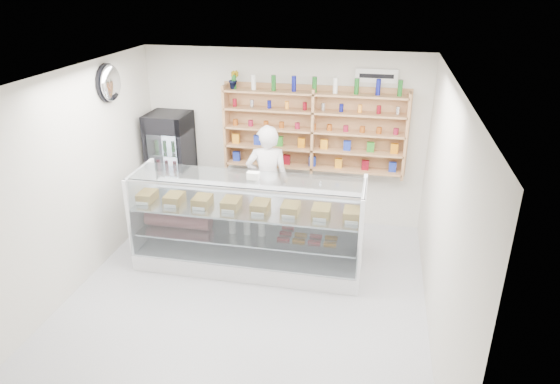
# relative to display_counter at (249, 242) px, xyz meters

# --- Properties ---
(room) EXTENTS (5.00, 5.00, 5.00)m
(room) POSITION_rel_display_counter_xyz_m (0.17, -0.85, 1.03)
(room) COLOR #A9A9AE
(room) RESTS_ON ground
(display_counter) EXTENTS (3.14, 0.94, 1.37)m
(display_counter) POSITION_rel_display_counter_xyz_m (0.00, 0.00, 0.00)
(display_counter) COLOR white
(display_counter) RESTS_ON floor
(shop_worker) EXTENTS (0.74, 0.57, 1.79)m
(shop_worker) POSITION_rel_display_counter_xyz_m (0.05, 1.00, 0.53)
(shop_worker) COLOR silver
(shop_worker) RESTS_ON floor
(drinks_cooler) EXTENTS (0.66, 0.64, 1.80)m
(drinks_cooler) POSITION_rel_display_counter_xyz_m (-1.64, 1.29, 0.53)
(drinks_cooler) COLOR black
(drinks_cooler) RESTS_ON floor
(wall_shelving) EXTENTS (2.84, 0.28, 1.33)m
(wall_shelving) POSITION_rel_display_counter_xyz_m (0.67, 1.49, 1.22)
(wall_shelving) COLOR #A97A50
(wall_shelving) RESTS_ON back_wall
(potted_plant) EXTENTS (0.16, 0.13, 0.29)m
(potted_plant) POSITION_rel_display_counter_xyz_m (-0.58, 1.49, 1.97)
(potted_plant) COLOR #1E6626
(potted_plant) RESTS_ON wall_shelving
(security_mirror) EXTENTS (0.15, 0.50, 0.50)m
(security_mirror) POSITION_rel_display_counter_xyz_m (-2.00, 0.35, 2.08)
(security_mirror) COLOR silver
(security_mirror) RESTS_ON left_wall
(wall_sign) EXTENTS (0.62, 0.03, 0.20)m
(wall_sign) POSITION_rel_display_counter_xyz_m (1.57, 1.62, 2.08)
(wall_sign) COLOR white
(wall_sign) RESTS_ON back_wall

